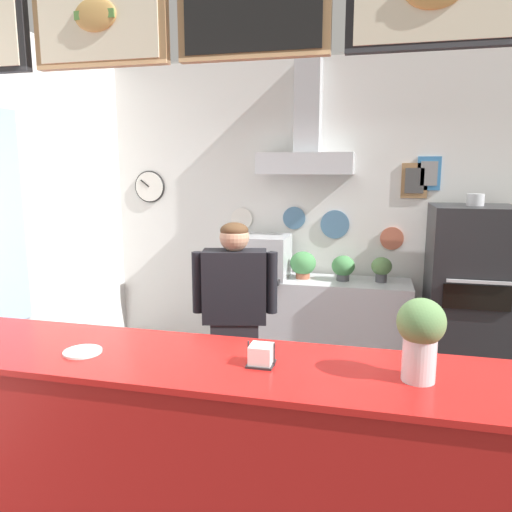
# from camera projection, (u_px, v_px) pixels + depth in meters

# --- Properties ---
(ground_plane) EXTENTS (5.84, 5.84, 0.00)m
(ground_plane) POSITION_uv_depth(u_px,v_px,m) (261.00, 506.00, 2.91)
(ground_plane) COLOR #3F3A38
(back_wall_assembly) EXTENTS (4.41, 2.75, 3.05)m
(back_wall_assembly) POSITION_uv_depth(u_px,v_px,m) (314.00, 204.00, 4.79)
(back_wall_assembly) COLOR #9E9E99
(back_wall_assembly) RESTS_ON ground_plane
(service_counter) EXTENTS (3.35, 0.67, 1.09)m
(service_counter) POSITION_uv_depth(u_px,v_px,m) (239.00, 469.00, 2.36)
(service_counter) COLOR #B21916
(service_counter) RESTS_ON ground_plane
(back_prep_counter) EXTENTS (1.77, 0.54, 0.94)m
(back_prep_counter) POSITION_uv_depth(u_px,v_px,m) (315.00, 327.00, 4.76)
(back_prep_counter) COLOR silver
(back_prep_counter) RESTS_ON ground_plane
(pizza_oven) EXTENTS (0.68, 0.75, 1.77)m
(pizza_oven) POSITION_uv_depth(u_px,v_px,m) (467.00, 301.00, 4.26)
(pizza_oven) COLOR #232326
(pizza_oven) RESTS_ON ground_plane
(shop_worker) EXTENTS (0.60, 0.31, 1.61)m
(shop_worker) POSITION_uv_depth(u_px,v_px,m) (235.00, 324.00, 3.56)
(shop_worker) COLOR #232328
(shop_worker) RESTS_ON ground_plane
(espresso_machine) EXTENTS (0.53, 0.57, 0.41)m
(espresso_machine) POSITION_uv_depth(u_px,v_px,m) (261.00, 257.00, 4.74)
(espresso_machine) COLOR #B7BABF
(espresso_machine) RESTS_ON back_prep_counter
(potted_thyme) EXTENTS (0.25, 0.25, 0.26)m
(potted_thyme) POSITION_uv_depth(u_px,v_px,m) (303.00, 264.00, 4.69)
(potted_thyme) COLOR #9E563D
(potted_thyme) RESTS_ON back_prep_counter
(potted_oregano) EXTENTS (0.19, 0.19, 0.23)m
(potted_oregano) POSITION_uv_depth(u_px,v_px,m) (382.00, 268.00, 4.54)
(potted_oregano) COLOR #4C4C51
(potted_oregano) RESTS_ON back_prep_counter
(potted_rosemary) EXTENTS (0.22, 0.22, 0.24)m
(potted_rosemary) POSITION_uv_depth(u_px,v_px,m) (343.00, 267.00, 4.60)
(potted_rosemary) COLOR #4C4C51
(potted_rosemary) RESTS_ON back_prep_counter
(condiment_plate) EXTENTS (0.18, 0.18, 0.01)m
(condiment_plate) POSITION_uv_depth(u_px,v_px,m) (83.00, 352.00, 2.38)
(condiment_plate) COLOR white
(condiment_plate) RESTS_ON service_counter
(napkin_holder) EXTENTS (0.13, 0.12, 0.11)m
(napkin_holder) POSITION_uv_depth(u_px,v_px,m) (261.00, 356.00, 2.23)
(napkin_holder) COLOR #262628
(napkin_holder) RESTS_ON service_counter
(basil_vase) EXTENTS (0.20, 0.20, 0.36)m
(basil_vase) POSITION_uv_depth(u_px,v_px,m) (420.00, 337.00, 2.04)
(basil_vase) COLOR silver
(basil_vase) RESTS_ON service_counter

